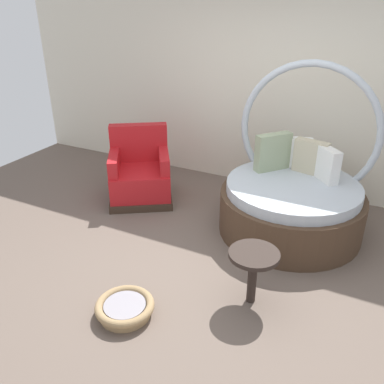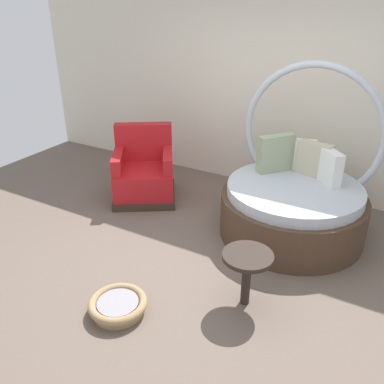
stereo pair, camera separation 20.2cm
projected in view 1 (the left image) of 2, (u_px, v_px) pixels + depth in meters
ground_plane at (203, 265)px, 4.17m from camera, size 8.00×8.00×0.02m
back_wall at (277, 78)px, 5.27m from camera, size 8.00×0.12×3.00m
round_daybed at (293, 197)px, 4.62m from camera, size 1.61×1.61×1.87m
red_armchair at (140, 175)px, 5.38m from camera, size 1.10×1.10×0.94m
pet_basket at (125, 308)px, 3.48m from camera, size 0.51×0.51×0.13m
side_table at (254, 262)px, 3.48m from camera, size 0.44×0.44×0.52m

